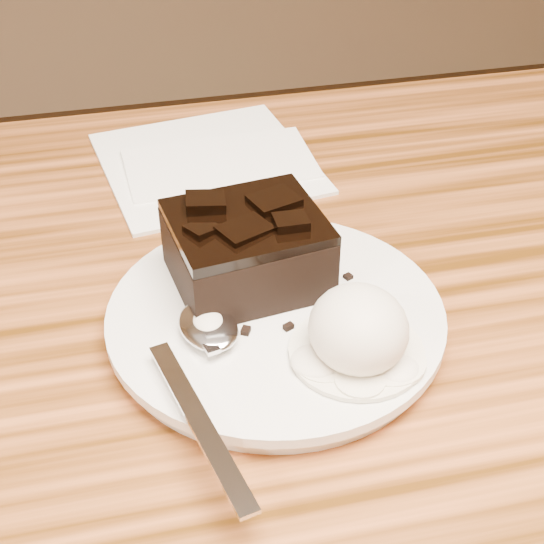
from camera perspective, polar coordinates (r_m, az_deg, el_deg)
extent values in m
cylinder|color=white|center=(0.51, 0.25, -3.46)|extent=(0.21, 0.21, 0.02)
cube|color=black|center=(0.52, -1.75, 1.30)|extent=(0.10, 0.09, 0.04)
ellipsoid|color=silver|center=(0.46, 6.09, -3.99)|extent=(0.06, 0.06, 0.05)
cylinder|color=white|center=(0.48, 5.95, -5.67)|extent=(0.08, 0.08, 0.00)
cube|color=white|center=(0.69, -4.62, 7.76)|extent=(0.19, 0.19, 0.01)
cube|color=black|center=(0.49, -1.86, -4.15)|extent=(0.01, 0.01, 0.00)
cube|color=black|center=(0.53, 5.37, -0.34)|extent=(0.01, 0.01, 0.00)
cube|color=black|center=(0.49, 1.16, -3.87)|extent=(0.01, 0.01, 0.00)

